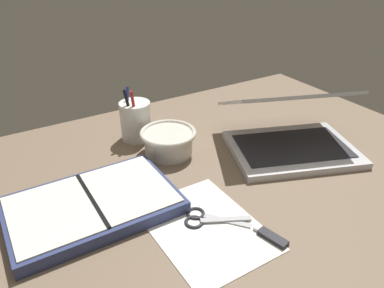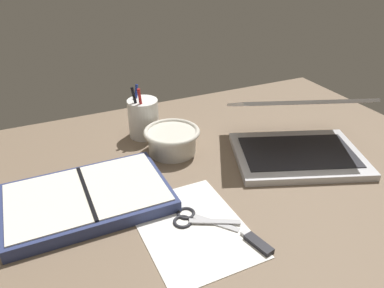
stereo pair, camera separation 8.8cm
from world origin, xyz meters
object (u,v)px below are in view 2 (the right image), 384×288
bowl (173,139)px  planner (87,198)px  scissors (192,219)px  laptop (297,137)px  pen_cup (143,118)px

bowl → planner: bowl is taller
planner → scissors: size_ratio=2.72×
bowl → planner: bearing=-153.0°
laptop → pen_cup: size_ratio=2.65×
pen_cup → bowl: bearing=-70.8°
planner → scissors: (17.94, -14.22, -1.16)cm
scissors → pen_cup: bearing=124.5°
planner → pen_cup: bearing=49.6°
pen_cup → scissors: bearing=-94.3°
bowl → pen_cup: (-4.16, 11.94, 1.88)cm
bowl → pen_cup: pen_cup is taller
pen_cup → planner: pen_cup is taller
laptop → scissors: laptop is taller
laptop → pen_cup: 41.85cm
pen_cup → planner: bearing=-130.2°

